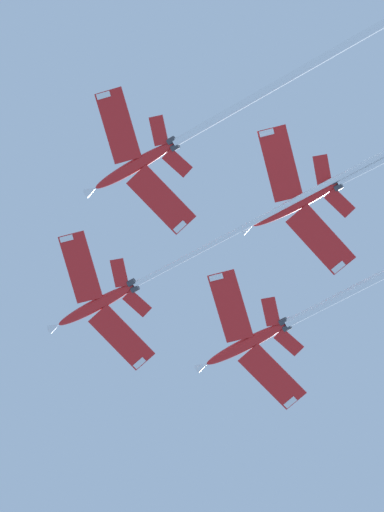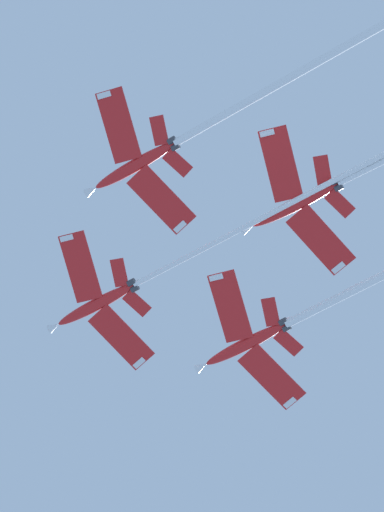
% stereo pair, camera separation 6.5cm
% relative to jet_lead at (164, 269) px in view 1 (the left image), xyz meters
% --- Properties ---
extents(jet_lead, '(60.40, 20.88, 16.07)m').
position_rel_jet_lead_xyz_m(jet_lead, '(0.00, 0.00, 0.00)').
color(jet_lead, red).
extents(jet_left_wing, '(54.43, 20.14, 16.20)m').
position_rel_jet_lead_xyz_m(jet_left_wing, '(13.33, -16.29, -4.92)').
color(jet_left_wing, red).
extents(jet_right_wing, '(60.07, 21.83, 17.20)m').
position_rel_jet_lead_xyz_m(jet_right_wing, '(23.03, 8.82, -5.01)').
color(jet_right_wing, red).
extents(jet_slot, '(56.38, 19.86, 16.34)m').
position_rel_jet_lead_xyz_m(jet_slot, '(28.01, -4.93, -6.63)').
color(jet_slot, red).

